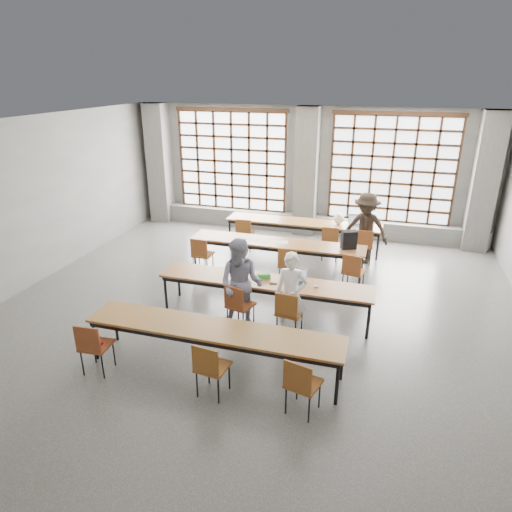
{
  "coord_description": "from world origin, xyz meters",
  "views": [
    {
      "loc": [
        2.25,
        -7.17,
        4.3
      ],
      "look_at": [
        -0.01,
        0.4,
        1.12
      ],
      "focal_mm": 32.0,
      "sensor_mm": 36.0,
      "label": 1
    }
  ],
  "objects_px": {
    "phone": "(273,283)",
    "student_female": "(241,284)",
    "desk_row_c": "(265,284)",
    "chair_back_left": "(244,231)",
    "chair_front_left": "(238,303)",
    "plastic_bag": "(339,219)",
    "chair_back_right": "(364,243)",
    "mouse": "(316,286)",
    "desk_row_d": "(213,332)",
    "desk_row_b": "(277,244)",
    "backpack": "(349,240)",
    "chair_near_right": "(301,381)",
    "student_back": "(365,228)",
    "chair_mid_right": "(353,269)",
    "laptop_back": "(356,223)",
    "student_male": "(291,295)",
    "chair_front_right": "(288,310)",
    "chair_mid_centre": "(288,262)",
    "chair_near_left": "(93,343)",
    "chair_mid_left": "(201,252)",
    "laptop_front": "(296,279)",
    "chair_back_mid": "(330,239)",
    "green_box": "(264,276)",
    "chair_near_mid": "(210,365)",
    "red_pouch": "(96,343)",
    "desk_row_a": "(303,224)"
  },
  "relations": [
    {
      "from": "desk_row_d",
      "to": "chair_mid_left",
      "type": "bearing_deg",
      "value": 115.93
    },
    {
      "from": "chair_near_left",
      "to": "chair_near_mid",
      "type": "distance_m",
      "value": 1.89
    },
    {
      "from": "chair_back_mid",
      "to": "chair_mid_right",
      "type": "xyz_separation_m",
      "value": [
        0.7,
        -1.67,
        0.0
      ]
    },
    {
      "from": "chair_back_right",
      "to": "chair_front_left",
      "type": "distance_m",
      "value": 4.21
    },
    {
      "from": "chair_near_mid",
      "to": "desk_row_c",
      "type": "bearing_deg",
      "value": 87.61
    },
    {
      "from": "desk_row_d",
      "to": "chair_near_mid",
      "type": "xyz_separation_m",
      "value": [
        0.19,
        -0.63,
        -0.13
      ]
    },
    {
      "from": "desk_row_d",
      "to": "chair_back_right",
      "type": "xyz_separation_m",
      "value": [
        1.88,
        4.98,
        -0.13
      ]
    },
    {
      "from": "chair_near_right",
      "to": "student_back",
      "type": "relative_size",
      "value": 0.51
    },
    {
      "from": "chair_mid_left",
      "to": "chair_near_mid",
      "type": "height_order",
      "value": "same"
    },
    {
      "from": "student_male",
      "to": "desk_row_b",
      "type": "bearing_deg",
      "value": 106.75
    },
    {
      "from": "desk_row_c",
      "to": "phone",
      "type": "distance_m",
      "value": 0.22
    },
    {
      "from": "laptop_back",
      "to": "phone",
      "type": "xyz_separation_m",
      "value": [
        -1.13,
        -3.96,
        -0.05
      ]
    },
    {
      "from": "student_female",
      "to": "student_back",
      "type": "bearing_deg",
      "value": 63.11
    },
    {
      "from": "desk_row_c",
      "to": "chair_mid_right",
      "type": "bearing_deg",
      "value": 44.42
    },
    {
      "from": "chair_mid_right",
      "to": "chair_near_left",
      "type": "xyz_separation_m",
      "value": [
        -3.47,
        -3.94,
        0.0
      ]
    },
    {
      "from": "desk_row_c",
      "to": "desk_row_d",
      "type": "xyz_separation_m",
      "value": [
        -0.29,
        -1.86,
        0.0
      ]
    },
    {
      "from": "chair_near_mid",
      "to": "backpack",
      "type": "height_order",
      "value": "backpack"
    },
    {
      "from": "chair_back_right",
      "to": "mouse",
      "type": "height_order",
      "value": "chair_back_right"
    },
    {
      "from": "chair_mid_left",
      "to": "laptop_front",
      "type": "distance_m",
      "value": 2.81
    },
    {
      "from": "laptop_front",
      "to": "chair_front_right",
      "type": "bearing_deg",
      "value": -87.37
    },
    {
      "from": "chair_back_right",
      "to": "student_back",
      "type": "relative_size",
      "value": 0.51
    },
    {
      "from": "chair_front_left",
      "to": "chair_back_mid",
      "type": "bearing_deg",
      "value": 73.64
    },
    {
      "from": "desk_row_b",
      "to": "chair_near_left",
      "type": "xyz_separation_m",
      "value": [
        -1.69,
        -4.57,
        -0.13
      ]
    },
    {
      "from": "desk_row_d",
      "to": "backpack",
      "type": "relative_size",
      "value": 10.0
    },
    {
      "from": "chair_near_left",
      "to": "red_pouch",
      "type": "distance_m",
      "value": 0.09
    },
    {
      "from": "chair_front_left",
      "to": "plastic_bag",
      "type": "height_order",
      "value": "plastic_bag"
    },
    {
      "from": "student_male",
      "to": "mouse",
      "type": "bearing_deg",
      "value": 51.38
    },
    {
      "from": "student_male",
      "to": "student_back",
      "type": "xyz_separation_m",
      "value": [
        0.98,
        3.75,
        0.1
      ]
    },
    {
      "from": "desk_row_d",
      "to": "laptop_front",
      "type": "xyz_separation_m",
      "value": [
        0.85,
        1.97,
        0.13
      ]
    },
    {
      "from": "chair_mid_centre",
      "to": "green_box",
      "type": "xyz_separation_m",
      "value": [
        -0.16,
        -1.37,
        0.24
      ]
    },
    {
      "from": "chair_mid_centre",
      "to": "student_female",
      "type": "distance_m",
      "value": 2.01
    },
    {
      "from": "plastic_bag",
      "to": "mouse",
      "type": "bearing_deg",
      "value": -88.9
    },
    {
      "from": "chair_back_right",
      "to": "desk_row_a",
      "type": "bearing_deg",
      "value": 158.6
    },
    {
      "from": "chair_front_left",
      "to": "chair_near_right",
      "type": "distance_m",
      "value": 2.39
    },
    {
      "from": "chair_back_left",
      "to": "chair_mid_left",
      "type": "relative_size",
      "value": 1.0
    },
    {
      "from": "chair_mid_right",
      "to": "laptop_back",
      "type": "distance_m",
      "value": 2.43
    },
    {
      "from": "chair_mid_right",
      "to": "chair_near_left",
      "type": "bearing_deg",
      "value": -131.38
    },
    {
      "from": "chair_near_left",
      "to": "student_male",
      "type": "bearing_deg",
      "value": 37.51
    },
    {
      "from": "desk_row_d",
      "to": "desk_row_b",
      "type": "bearing_deg",
      "value": 90.1
    },
    {
      "from": "desk_row_c",
      "to": "chair_back_left",
      "type": "distance_m",
      "value": 3.43
    },
    {
      "from": "phone",
      "to": "student_female",
      "type": "bearing_deg",
      "value": -140.19
    },
    {
      "from": "desk_row_c",
      "to": "desk_row_d",
      "type": "distance_m",
      "value": 1.88
    },
    {
      "from": "chair_front_right",
      "to": "chair_mid_centre",
      "type": "bearing_deg",
      "value": 103.13
    },
    {
      "from": "mouse",
      "to": "plastic_bag",
      "type": "bearing_deg",
      "value": 91.1
    },
    {
      "from": "chair_near_right",
      "to": "student_female",
      "type": "bearing_deg",
      "value": 126.82
    },
    {
      "from": "laptop_back",
      "to": "mouse",
      "type": "height_order",
      "value": "laptop_back"
    },
    {
      "from": "laptop_front",
      "to": "chair_back_mid",
      "type": "bearing_deg",
      "value": 85.77
    },
    {
      "from": "desk_row_d",
      "to": "chair_back_right",
      "type": "height_order",
      "value": "chair_back_right"
    },
    {
      "from": "chair_mid_centre",
      "to": "mouse",
      "type": "height_order",
      "value": "chair_mid_centre"
    },
    {
      "from": "desk_row_c",
      "to": "plastic_bag",
      "type": "height_order",
      "value": "plastic_bag"
    }
  ]
}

